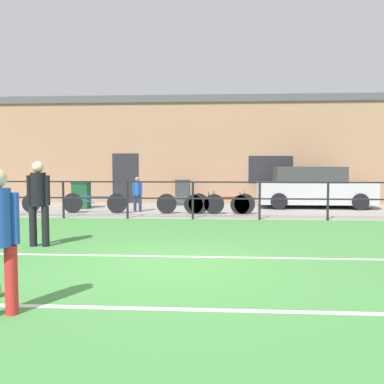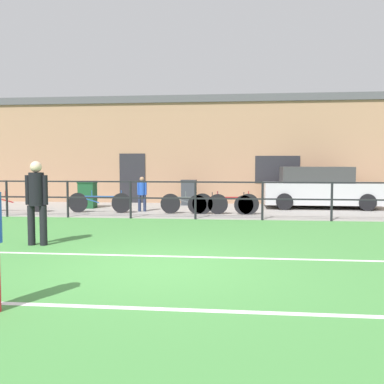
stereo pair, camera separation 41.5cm
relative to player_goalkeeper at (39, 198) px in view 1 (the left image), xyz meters
The scene contains 16 objects.
ground 3.39m from the player_goalkeeper, 28.54° to the right, with size 60.00×44.00×0.04m, color #478C42.
field_line_touchline 3.10m from the player_goalkeeper, 15.35° to the right, with size 36.00×0.11×0.00m, color white.
field_line_hash 4.69m from the player_goalkeeper, 51.75° to the right, with size 36.00×0.11×0.00m, color white.
pavement_strip 7.58m from the player_goalkeeper, 67.79° to the left, with size 48.00×5.00×0.02m, color gray.
perimeter_fence 5.29m from the player_goalkeeper, 57.49° to the left, with size 36.07×0.07×1.15m.
clubhouse_facade 11.10m from the player_goalkeeper, 75.08° to the left, with size 28.00×2.56×4.50m.
player_goalkeeper is the anchor object (origin of this frame).
spectator_child 6.26m from the player_goalkeeper, 82.58° to the left, with size 0.33×0.21×1.20m.
parked_car_red 10.81m from the player_goalkeeper, 48.57° to the left, with size 4.22×1.92×1.54m.
bicycle_parked_0 6.70m from the player_goalkeeper, 57.97° to the left, with size 2.16×0.04×0.73m.
bicycle_parked_1 6.79m from the player_goalkeeper, 56.78° to the left, with size 2.18×0.04×0.77m.
bicycle_parked_2 6.73m from the player_goalkeeper, 122.43° to the left, with size 2.35×0.04×0.73m.
bicycle_parked_3 5.71m from the player_goalkeeper, 95.46° to the left, with size 2.18×0.04×0.76m.
bicycle_parked_4 6.28m from the player_goalkeeper, 64.73° to the left, with size 2.24×0.04×0.76m.
trash_bin_0 7.28m from the player_goalkeeper, 101.72° to the left, with size 0.62×0.53×1.01m.
trash_bin_1 8.93m from the player_goalkeeper, 76.02° to the left, with size 0.60×0.51×1.01m.
Camera 1 is at (0.86, -6.94, 1.69)m, focal length 40.41 mm.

